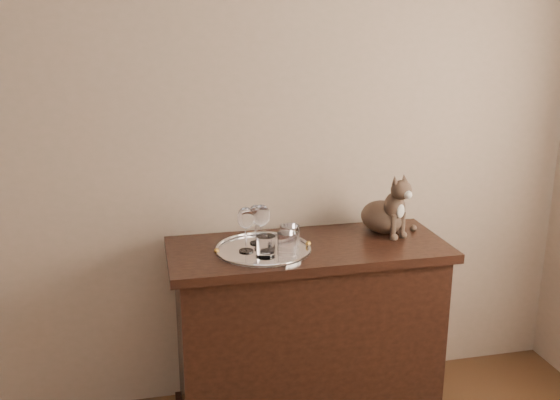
% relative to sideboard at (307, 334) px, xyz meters
% --- Properties ---
extents(wall_back, '(4.00, 0.10, 2.70)m').
position_rel_sideboard_xyz_m(wall_back, '(-0.60, 0.31, 0.93)').
color(wall_back, tan).
rests_on(wall_back, ground).
extents(sideboard, '(1.20, 0.50, 0.85)m').
position_rel_sideboard_xyz_m(sideboard, '(0.00, 0.00, 0.00)').
color(sideboard, black).
rests_on(sideboard, ground).
extents(tray, '(0.40, 0.40, 0.01)m').
position_rel_sideboard_xyz_m(tray, '(-0.20, -0.03, 0.43)').
color(tray, silver).
rests_on(tray, sideboard).
extents(wine_glass_b, '(0.06, 0.06, 0.17)m').
position_rel_sideboard_xyz_m(wine_glass_b, '(-0.22, 0.05, 0.52)').
color(wine_glass_b, silver).
rests_on(wine_glass_b, tray).
extents(wine_glass_c, '(0.07, 0.07, 0.19)m').
position_rel_sideboard_xyz_m(wine_glass_c, '(-0.28, -0.03, 0.53)').
color(wine_glass_c, silver).
rests_on(wine_glass_c, tray).
extents(wine_glass_d, '(0.07, 0.07, 0.19)m').
position_rel_sideboard_xyz_m(wine_glass_d, '(-0.21, -0.02, 0.53)').
color(wine_glass_d, white).
rests_on(wine_glass_d, tray).
extents(tumbler_a, '(0.08, 0.08, 0.09)m').
position_rel_sideboard_xyz_m(tumbler_a, '(-0.12, -0.10, 0.48)').
color(tumbler_a, silver).
rests_on(tumbler_a, tray).
extents(tumbler_b, '(0.08, 0.08, 0.09)m').
position_rel_sideboard_xyz_m(tumbler_b, '(-0.21, -0.11, 0.48)').
color(tumbler_b, silver).
rests_on(tumbler_b, tray).
extents(tumbler_c, '(0.08, 0.08, 0.09)m').
position_rel_sideboard_xyz_m(tumbler_c, '(-0.09, -0.02, 0.48)').
color(tumbler_c, white).
rests_on(tumbler_c, tray).
extents(cat, '(0.36, 0.34, 0.29)m').
position_rel_sideboard_xyz_m(cat, '(0.38, 0.10, 0.57)').
color(cat, '#4B3E2C').
rests_on(cat, sideboard).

